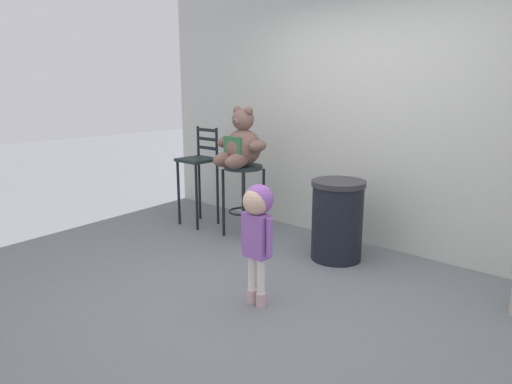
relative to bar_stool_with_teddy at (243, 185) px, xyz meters
name	(u,v)px	position (x,y,z in m)	size (l,w,h in m)	color
ground_plane	(258,297)	(1.15, -1.05, -0.57)	(24.00, 24.00, 0.00)	slate
building_wall	(383,76)	(1.15, 0.83, 1.16)	(6.03, 0.30, 3.46)	beige
bar_stool_with_teddy	(243,185)	(0.00, 0.00, 0.00)	(0.42, 0.42, 0.79)	#1C2628
teddy_bear	(241,145)	(0.00, -0.03, 0.45)	(0.61, 0.55, 0.63)	brown
child_walking	(257,219)	(1.23, -1.14, 0.11)	(0.30, 0.24, 0.94)	#C8A4A2
trash_bin	(337,220)	(1.15, 0.08, -0.18)	(0.51, 0.51, 0.77)	black
bar_chair_empty	(199,167)	(-0.70, -0.02, 0.12)	(0.39, 0.39, 1.16)	#1C2628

